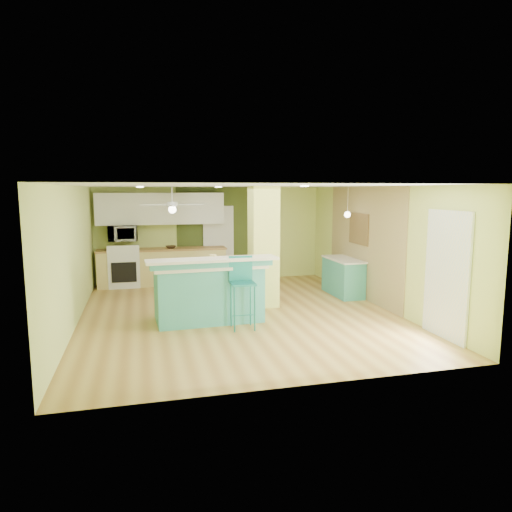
{
  "coord_description": "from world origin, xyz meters",
  "views": [
    {
      "loc": [
        -1.82,
        -8.59,
        2.42
      ],
      "look_at": [
        0.46,
        0.4,
        1.08
      ],
      "focal_mm": 32.0,
      "sensor_mm": 36.0,
      "label": 1
    }
  ],
  "objects_px": {
    "bar_stool": "(242,280)",
    "canister": "(213,260)",
    "side_counter": "(343,277)",
    "peninsula": "(209,290)",
    "fruit_bowl": "(171,247)"
  },
  "relations": [
    {
      "from": "bar_stool",
      "to": "canister",
      "type": "xyz_separation_m",
      "value": [
        -0.43,
        0.45,
        0.31
      ]
    },
    {
      "from": "canister",
      "to": "side_counter",
      "type": "bearing_deg",
      "value": 24.22
    },
    {
      "from": "fruit_bowl",
      "to": "canister",
      "type": "relative_size",
      "value": 1.48
    },
    {
      "from": "bar_stool",
      "to": "fruit_bowl",
      "type": "relative_size",
      "value": 4.69
    },
    {
      "from": "peninsula",
      "to": "bar_stool",
      "type": "distance_m",
      "value": 0.83
    },
    {
      "from": "bar_stool",
      "to": "canister",
      "type": "relative_size",
      "value": 6.94
    },
    {
      "from": "bar_stool",
      "to": "side_counter",
      "type": "height_order",
      "value": "bar_stool"
    },
    {
      "from": "peninsula",
      "to": "side_counter",
      "type": "distance_m",
      "value": 3.59
    },
    {
      "from": "canister",
      "to": "peninsula",
      "type": "bearing_deg",
      "value": 115.72
    },
    {
      "from": "side_counter",
      "to": "fruit_bowl",
      "type": "distance_m",
      "value": 4.4
    },
    {
      "from": "fruit_bowl",
      "to": "canister",
      "type": "height_order",
      "value": "canister"
    },
    {
      "from": "peninsula",
      "to": "bar_stool",
      "type": "bearing_deg",
      "value": -52.28
    },
    {
      "from": "peninsula",
      "to": "canister",
      "type": "bearing_deg",
      "value": -66.89
    },
    {
      "from": "bar_stool",
      "to": "fruit_bowl",
      "type": "distance_m",
      "value": 4.2
    },
    {
      "from": "canister",
      "to": "bar_stool",
      "type": "bearing_deg",
      "value": -45.96
    }
  ]
}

